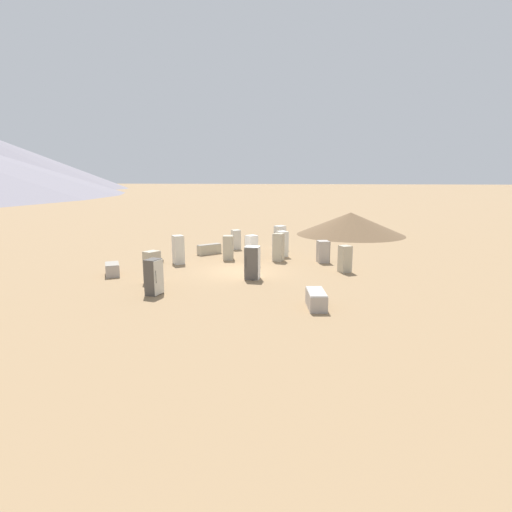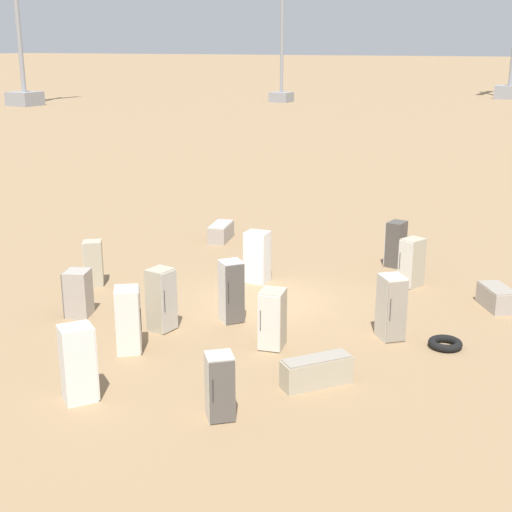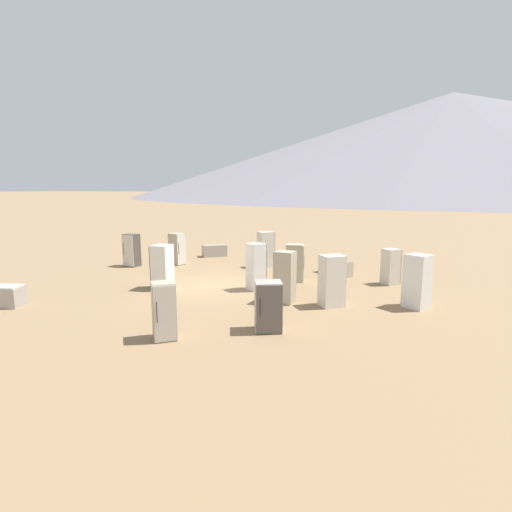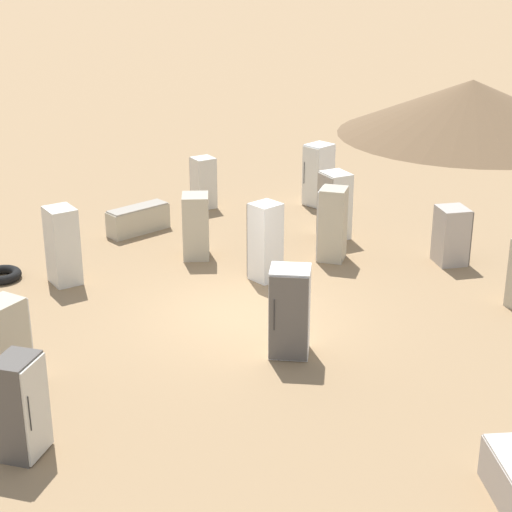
% 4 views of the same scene
% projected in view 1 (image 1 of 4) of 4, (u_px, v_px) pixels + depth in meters
% --- Properties ---
extents(ground_plane, '(1000.00, 1000.00, 0.00)m').
position_uv_depth(ground_plane, '(238.00, 271.00, 24.30)').
color(ground_plane, '#937551').
extents(dirt_mound, '(10.73, 10.73, 2.25)m').
position_uv_depth(dirt_mound, '(350.00, 224.00, 40.04)').
color(dirt_mound, brown).
rests_on(dirt_mound, ground_plane).
extents(discarded_fridge_0, '(0.95, 0.84, 1.71)m').
position_uv_depth(discarded_fridge_0, '(152.00, 267.00, 21.41)').
color(discarded_fridge_0, '#B2A88E').
rests_on(discarded_fridge_0, ground_plane).
extents(discarded_fridge_1, '(1.81, 1.13, 0.74)m').
position_uv_depth(discarded_fridge_1, '(316.00, 299.00, 17.26)').
color(discarded_fridge_1, '#A89E93').
rests_on(discarded_fridge_1, ground_plane).
extents(discarded_fridge_2, '(1.00, 0.97, 1.89)m').
position_uv_depth(discarded_fridge_2, '(280.00, 238.00, 31.60)').
color(discarded_fridge_2, white).
rests_on(discarded_fridge_2, ground_plane).
extents(discarded_fridge_3, '(0.90, 0.80, 1.68)m').
position_uv_depth(discarded_fridge_3, '(228.00, 248.00, 27.60)').
color(discarded_fridge_3, '#B2A88E').
rests_on(discarded_fridge_3, ground_plane).
extents(discarded_fridge_4, '(1.61, 1.44, 0.71)m').
position_uv_depth(discarded_fridge_4, '(112.00, 269.00, 23.08)').
color(discarded_fridge_4, '#A89E93').
rests_on(discarded_fridge_4, ground_plane).
extents(discarded_fridge_5, '(0.87, 0.88, 1.61)m').
position_uv_depth(discarded_fridge_5, '(345.00, 259.00, 23.84)').
color(discarded_fridge_5, '#B2A88E').
rests_on(discarded_fridge_5, ground_plane).
extents(discarded_fridge_6, '(0.87, 0.87, 1.55)m').
position_uv_depth(discarded_fridge_6, '(236.00, 240.00, 31.68)').
color(discarded_fridge_6, beige).
rests_on(discarded_fridge_6, ground_plane).
extents(discarded_fridge_7, '(1.01, 0.99, 1.83)m').
position_uv_depth(discarded_fridge_7, '(282.00, 244.00, 28.73)').
color(discarded_fridge_7, silver).
rests_on(discarded_fridge_7, ground_plane).
extents(discarded_fridge_8, '(1.00, 0.99, 1.88)m').
position_uv_depth(discarded_fridge_8, '(178.00, 250.00, 26.20)').
color(discarded_fridge_8, beige).
rests_on(discarded_fridge_8, ground_plane).
extents(discarded_fridge_9, '(0.77, 0.82, 1.84)m').
position_uv_depth(discarded_fridge_9, '(252.00, 263.00, 22.15)').
color(discarded_fridge_9, white).
rests_on(discarded_fridge_9, ground_plane).
extents(discarded_fridge_10, '(1.74, 1.56, 0.74)m').
position_uv_depth(discarded_fridge_10, '(209.00, 249.00, 29.69)').
color(discarded_fridge_10, '#B2A88E').
rests_on(discarded_fridge_10, ground_plane).
extents(discarded_fridge_11, '(0.82, 0.69, 1.74)m').
position_uv_depth(discarded_fridge_11, '(154.00, 277.00, 19.15)').
color(discarded_fridge_11, '#4C4742').
rests_on(discarded_fridge_11, ground_plane).
extents(discarded_fridge_12, '(0.97, 0.97, 1.47)m').
position_uv_depth(discarded_fridge_12, '(323.00, 252.00, 26.64)').
color(discarded_fridge_12, '#A89E93').
rests_on(discarded_fridge_12, ground_plane).
extents(discarded_fridge_13, '(0.89, 0.89, 1.92)m').
position_uv_depth(discarded_fridge_13, '(251.00, 250.00, 25.97)').
color(discarded_fridge_13, white).
rests_on(discarded_fridge_13, ground_plane).
extents(discarded_fridge_14, '(0.76, 0.74, 1.90)m').
position_uv_depth(discarded_fridge_14, '(278.00, 247.00, 27.11)').
color(discarded_fridge_14, '#B2A88E').
rests_on(discarded_fridge_14, ground_plane).
extents(scrap_tire, '(0.95, 0.95, 0.22)m').
position_uv_depth(scrap_tire, '(156.00, 261.00, 26.67)').
color(scrap_tire, black).
rests_on(scrap_tire, ground_plane).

